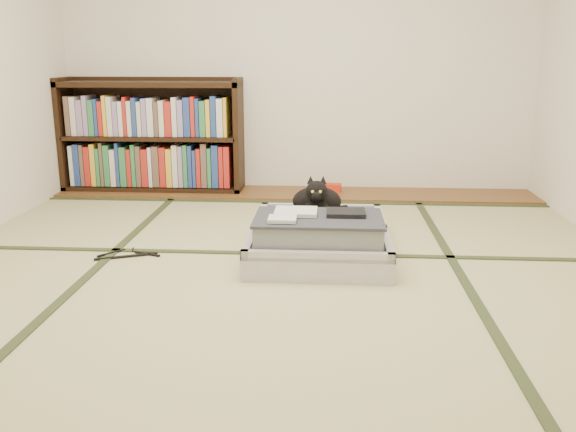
{
  "coord_description": "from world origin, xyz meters",
  "views": [
    {
      "loc": [
        0.28,
        -3.03,
        1.16
      ],
      "look_at": [
        0.05,
        0.35,
        0.25
      ],
      "focal_mm": 38.0,
      "sensor_mm": 36.0,
      "label": 1
    }
  ],
  "objects": [
    {
      "name": "bookcase",
      "position": [
        -1.23,
        2.07,
        0.45
      ],
      "size": [
        1.54,
        0.35,
        0.99
      ],
      "color": "black",
      "rests_on": "wood_strip"
    },
    {
      "name": "wood_strip",
      "position": [
        0.0,
        2.0,
        0.01
      ],
      "size": [
        4.0,
        0.5,
        0.02
      ],
      "primitive_type": "cube",
      "color": "brown",
      "rests_on": "ground"
    },
    {
      "name": "hanger",
      "position": [
        -0.9,
        0.31,
        0.01
      ],
      "size": [
        0.37,
        0.24,
        0.01
      ],
      "color": "black",
      "rests_on": "floor"
    },
    {
      "name": "floor",
      "position": [
        0.0,
        0.0,
        0.0
      ],
      "size": [
        4.5,
        4.5,
        0.0
      ],
      "primitive_type": "plane",
      "color": "#C0BF80",
      "rests_on": "ground"
    },
    {
      "name": "tatami_borders",
      "position": [
        0.0,
        0.49,
        0.0
      ],
      "size": [
        4.0,
        4.5,
        0.01
      ],
      "color": "#2D381E",
      "rests_on": "ground"
    },
    {
      "name": "suitcase",
      "position": [
        0.23,
        0.41,
        0.11
      ],
      "size": [
        0.8,
        1.07,
        0.31
      ],
      "color": "silver",
      "rests_on": "floor"
    },
    {
      "name": "red_item",
      "position": [
        0.31,
        2.03,
        0.06
      ],
      "size": [
        0.16,
        0.11,
        0.07
      ],
      "primitive_type": "cube",
      "rotation": [
        0.0,
        0.0,
        -0.12
      ],
      "color": "red",
      "rests_on": "wood_strip"
    },
    {
      "name": "cat",
      "position": [
        0.21,
        0.7,
        0.26
      ],
      "size": [
        0.36,
        0.36,
        0.29
      ],
      "color": "black",
      "rests_on": "suitcase"
    },
    {
      "name": "cable_coil",
      "position": [
        0.39,
        0.73,
        0.16
      ],
      "size": [
        0.11,
        0.11,
        0.03
      ],
      "color": "white",
      "rests_on": "suitcase"
    }
  ]
}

